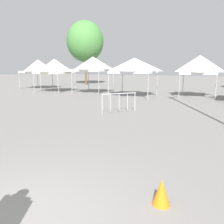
# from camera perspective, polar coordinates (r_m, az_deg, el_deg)

# --- Properties ---
(canopy_tent_behind_right) EXTENTS (3.44, 3.44, 3.36)m
(canopy_tent_behind_right) POSITION_cam_1_polar(r_m,az_deg,el_deg) (28.48, -18.08, 10.89)
(canopy_tent_behind_right) COLOR #9E9EA3
(canopy_tent_behind_right) RESTS_ON ground
(canopy_tent_center) EXTENTS (3.26, 3.26, 3.29)m
(canopy_tent_center) POSITION_cam_1_polar(r_m,az_deg,el_deg) (23.91, -14.31, 11.09)
(canopy_tent_center) COLOR #9E9EA3
(canopy_tent_center) RESTS_ON ground
(canopy_tent_behind_center) EXTENTS (3.08, 3.08, 3.45)m
(canopy_tent_behind_center) POSITION_cam_1_polar(r_m,az_deg,el_deg) (21.95, -4.84, 11.93)
(canopy_tent_behind_center) COLOR #9E9EA3
(canopy_tent_behind_center) RESTS_ON ground
(canopy_tent_behind_left) EXTENTS (3.66, 3.66, 3.23)m
(canopy_tent_behind_left) POSITION_cam_1_polar(r_m,az_deg,el_deg) (19.34, 5.60, 11.52)
(canopy_tent_behind_left) COLOR #9E9EA3
(canopy_tent_behind_left) RESTS_ON ground
(canopy_tent_left_of_center) EXTENTS (3.03, 3.03, 3.44)m
(canopy_tent_left_of_center) POSITION_cam_1_polar(r_m,az_deg,el_deg) (20.43, 21.16, 11.00)
(canopy_tent_left_of_center) COLOR #9E9EA3
(canopy_tent_left_of_center) RESTS_ON ground
(tree_behind_tents_right) EXTENTS (5.19, 5.19, 8.95)m
(tree_behind_tents_right) POSITION_cam_1_polar(r_m,az_deg,el_deg) (33.81, -6.77, 17.20)
(tree_behind_tents_right) COLOR brown
(tree_behind_tents_right) RESTS_ON ground
(crowd_barrier_mid_lot) EXTENTS (1.30, 1.71, 1.08)m
(crowd_barrier_mid_lot) POSITION_cam_1_polar(r_m,az_deg,el_deg) (12.27, 1.79, 3.26)
(crowd_barrier_mid_lot) COLOR #B7BABF
(crowd_barrier_mid_lot) RESTS_ON ground
(traffic_cone_lot_center) EXTENTS (0.32, 0.32, 0.49)m
(traffic_cone_lot_center) POSITION_cam_1_polar(r_m,az_deg,el_deg) (4.36, 12.33, -19.08)
(traffic_cone_lot_center) COLOR orange
(traffic_cone_lot_center) RESTS_ON ground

